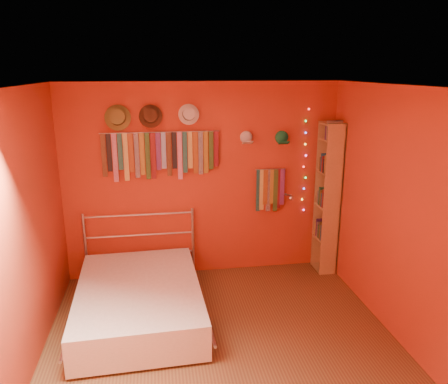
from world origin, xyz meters
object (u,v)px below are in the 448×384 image
tie_rack (160,153)px  bookshelf (330,198)px  bed (139,300)px  reading_lamp (290,197)px

tie_rack → bookshelf: (2.18, -0.16, -0.63)m
bookshelf → bed: bookshelf is taller
tie_rack → reading_lamp: tie_rack is taller
reading_lamp → bed: reading_lamp is taller
bookshelf → tie_rack: bearing=175.9°
tie_rack → bed: (-0.30, -1.00, -1.44)m
tie_rack → bookshelf: size_ratio=0.72×
tie_rack → reading_lamp: size_ratio=5.38×
tie_rack → bookshelf: bookshelf is taller
tie_rack → reading_lamp: 1.75m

